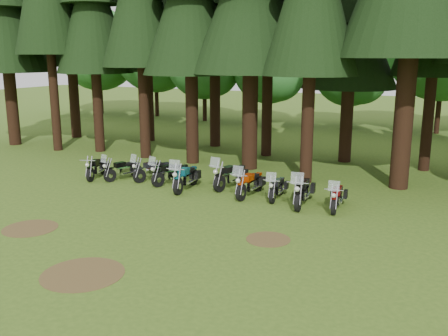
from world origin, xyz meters
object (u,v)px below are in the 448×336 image
(motorcycle_0, at_px, (97,168))
(motorcycle_2, at_px, (153,171))
(motorcycle_4, at_px, (186,178))
(motorcycle_9, at_px, (337,198))
(motorcycle_7, at_px, (277,188))
(motorcycle_1, at_px, (123,170))
(motorcycle_5, at_px, (230,176))
(motorcycle_8, at_px, (302,192))
(motorcycle_3, at_px, (171,174))
(motorcycle_6, at_px, (250,184))

(motorcycle_0, distance_m, motorcycle_2, 2.72)
(motorcycle_4, distance_m, motorcycle_9, 6.45)
(motorcycle_0, bearing_deg, motorcycle_7, -15.57)
(motorcycle_1, distance_m, motorcycle_2, 1.41)
(motorcycle_5, relative_size, motorcycle_8, 0.99)
(motorcycle_4, distance_m, motorcycle_8, 5.13)
(motorcycle_3, relative_size, motorcycle_7, 1.05)
(motorcycle_1, height_order, motorcycle_8, motorcycle_8)
(motorcycle_5, distance_m, motorcycle_6, 1.52)
(motorcycle_2, bearing_deg, motorcycle_4, 1.65)
(motorcycle_6, relative_size, motorcycle_7, 1.13)
(motorcycle_8, bearing_deg, motorcycle_9, -4.39)
(motorcycle_0, height_order, motorcycle_2, motorcycle_2)
(motorcycle_0, distance_m, motorcycle_7, 8.80)
(motorcycle_0, relative_size, motorcycle_7, 1.02)
(motorcycle_2, xyz_separation_m, motorcycle_3, (1.13, -0.22, 0.02))
(motorcycle_3, height_order, motorcycle_6, motorcycle_6)
(motorcycle_6, bearing_deg, motorcycle_8, -5.14)
(motorcycle_3, xyz_separation_m, motorcycle_4, (1.09, -0.58, 0.05))
(motorcycle_4, bearing_deg, motorcycle_6, -1.22)
(motorcycle_9, bearing_deg, motorcycle_7, 166.27)
(motorcycle_2, relative_size, motorcycle_8, 0.84)
(motorcycle_5, bearing_deg, motorcycle_0, -161.69)
(motorcycle_1, xyz_separation_m, motorcycle_4, (3.54, -0.33, 0.08))
(motorcycle_1, xyz_separation_m, motorcycle_9, (9.99, -0.27, 0.01))
(motorcycle_8, bearing_deg, motorcycle_3, 167.87)
(motorcycle_2, relative_size, motorcycle_3, 0.95)
(motorcycle_5, xyz_separation_m, motorcycle_9, (4.88, -1.09, -0.07))
(motorcycle_1, distance_m, motorcycle_8, 8.68)
(motorcycle_1, bearing_deg, motorcycle_4, 13.54)
(motorcycle_6, height_order, motorcycle_8, motorcycle_8)
(motorcycle_6, bearing_deg, motorcycle_3, 178.23)
(motorcycle_4, xyz_separation_m, motorcycle_6, (2.83, 0.30, -0.02))
(motorcycle_2, bearing_deg, motorcycle_6, 15.78)
(motorcycle_2, distance_m, motorcycle_6, 5.07)
(motorcycle_3, xyz_separation_m, motorcycle_6, (3.92, -0.28, 0.03))
(motorcycle_8, relative_size, motorcycle_9, 1.16)
(motorcycle_1, height_order, motorcycle_6, motorcycle_6)
(motorcycle_5, relative_size, motorcycle_6, 1.04)
(motorcycle_7, bearing_deg, motorcycle_2, 170.90)
(motorcycle_0, xyz_separation_m, motorcycle_6, (7.66, 0.26, 0.04))
(motorcycle_6, bearing_deg, motorcycle_1, -177.90)
(motorcycle_3, xyz_separation_m, motorcycle_7, (5.05, -0.17, -0.03))
(motorcycle_0, xyz_separation_m, motorcycle_2, (2.62, 0.76, -0.00))
(motorcycle_4, relative_size, motorcycle_6, 1.04)
(motorcycle_4, height_order, motorcycle_9, motorcycle_4)
(motorcycle_0, bearing_deg, motorcycle_3, -9.75)
(motorcycle_1, relative_size, motorcycle_4, 0.83)
(motorcycle_3, distance_m, motorcycle_6, 3.93)
(motorcycle_0, bearing_deg, motorcycle_1, -5.44)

